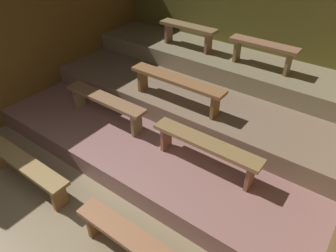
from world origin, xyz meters
TOP-DOWN VIEW (x-y plane):
  - ground at (0.00, 2.36)m, footprint 5.93×5.52m
  - wall_back at (0.00, 4.75)m, footprint 5.93×0.06m
  - wall_left at (-2.60, 2.36)m, footprint 0.06×5.52m
  - platform_lower at (0.00, 2.96)m, footprint 5.13×3.53m
  - platform_middle at (0.00, 3.60)m, footprint 5.13×2.25m
  - platform_upper at (0.00, 4.18)m, footprint 5.13×1.08m
  - bench_floor_left at (-0.97, 0.64)m, footprint 1.53×0.25m
  - bench_floor_right at (0.97, 0.64)m, footprint 1.53×0.25m
  - bench_lower_left at (-0.91, 2.08)m, footprint 1.51×0.25m
  - bench_lower_right at (0.91, 2.08)m, footprint 1.51×0.25m
  - bench_middle_center at (-0.04, 2.77)m, footprint 1.60×0.25m
  - bench_upper_left at (-0.73, 4.10)m, footprint 1.12×0.25m
  - bench_upper_right at (0.73, 4.10)m, footprint 1.12×0.25m

SIDE VIEW (x-z plane):
  - ground at x=0.00m, z-range -0.08..0.00m
  - platform_lower at x=0.00m, z-range 0.00..0.31m
  - bench_floor_left at x=-0.97m, z-range 0.13..0.55m
  - bench_floor_right at x=0.97m, z-range 0.13..0.55m
  - platform_middle at x=0.00m, z-range 0.31..0.62m
  - bench_lower_left at x=-0.91m, z-range 0.44..0.86m
  - bench_lower_right at x=0.91m, z-range 0.44..0.86m
  - platform_upper at x=0.00m, z-range 0.62..0.93m
  - bench_middle_center at x=-0.04m, z-range 0.75..1.17m
  - wall_back at x=0.00m, z-range 0.00..2.46m
  - wall_left at x=-2.60m, z-range 0.00..2.46m
  - bench_upper_left at x=-0.73m, z-range 1.05..1.46m
  - bench_upper_right at x=0.73m, z-range 1.05..1.46m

